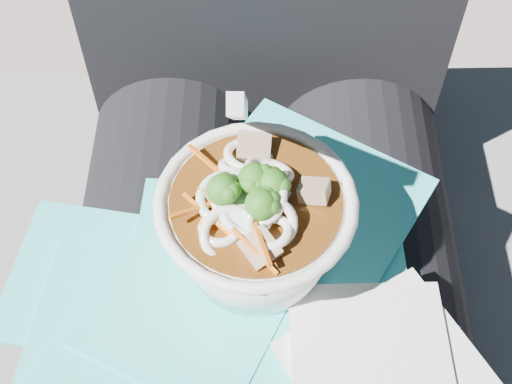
{
  "coord_description": "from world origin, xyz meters",
  "views": [
    {
      "loc": [
        -0.01,
        -0.25,
        1.09
      ],
      "look_at": [
        -0.01,
        0.02,
        0.7
      ],
      "focal_mm": 50.0,
      "sensor_mm": 36.0,
      "label": 1
    }
  ],
  "objects_px": {
    "person_body": "(266,231)",
    "plastic_bag": "(225,297)",
    "stone_ledge": "(263,323)",
    "lap": "(265,338)",
    "udon_bowl": "(255,222)"
  },
  "relations": [
    {
      "from": "person_body",
      "to": "udon_bowl",
      "type": "bearing_deg",
      "value": -97.55
    },
    {
      "from": "person_body",
      "to": "lap",
      "type": "bearing_deg",
      "value": -90.0
    },
    {
      "from": "person_body",
      "to": "plastic_bag",
      "type": "height_order",
      "value": "person_body"
    },
    {
      "from": "lap",
      "to": "person_body",
      "type": "xyz_separation_m",
      "value": [
        -0.0,
        0.09,
        0.03
      ]
    },
    {
      "from": "lap",
      "to": "udon_bowl",
      "type": "distance_m",
      "value": 0.15
    },
    {
      "from": "person_body",
      "to": "plastic_bag",
      "type": "xyz_separation_m",
      "value": [
        -0.03,
        -0.1,
        0.06
      ]
    },
    {
      "from": "stone_ledge",
      "to": "plastic_bag",
      "type": "relative_size",
      "value": 2.84
    },
    {
      "from": "stone_ledge",
      "to": "person_body",
      "type": "distance_m",
      "value": 0.33
    },
    {
      "from": "stone_ledge",
      "to": "lap",
      "type": "relative_size",
      "value": 2.08
    },
    {
      "from": "person_body",
      "to": "plastic_bag",
      "type": "distance_m",
      "value": 0.12
    },
    {
      "from": "stone_ledge",
      "to": "plastic_bag",
      "type": "distance_m",
      "value": 0.42
    },
    {
      "from": "lap",
      "to": "plastic_bag",
      "type": "height_order",
      "value": "plastic_bag"
    },
    {
      "from": "person_body",
      "to": "stone_ledge",
      "type": "bearing_deg",
      "value": 90.0
    },
    {
      "from": "lap",
      "to": "udon_bowl",
      "type": "relative_size",
      "value": 2.57
    },
    {
      "from": "plastic_bag",
      "to": "udon_bowl",
      "type": "height_order",
      "value": "udon_bowl"
    }
  ]
}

